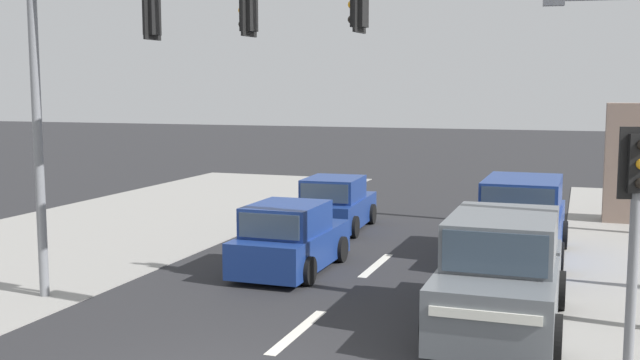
# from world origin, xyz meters

# --- Properties ---
(lane_dash_mid) EXTENTS (0.20, 2.40, 0.01)m
(lane_dash_mid) POSITION_xyz_m (0.00, 3.00, 0.00)
(lane_dash_mid) COLOR silver
(lane_dash_mid) RESTS_ON ground
(lane_dash_far) EXTENTS (0.20, 2.40, 0.01)m
(lane_dash_far) POSITION_xyz_m (0.00, 8.00, 0.00)
(lane_dash_far) COLOR silver
(lane_dash_far) RESTS_ON ground
(traffic_signal_mast) EXTENTS (6.86, 0.95, 6.00)m
(traffic_signal_mast) POSITION_xyz_m (-3.01, 3.11, 4.35)
(traffic_signal_mast) COLOR slate
(traffic_signal_mast) RESTS_ON ground
(pedestal_signal_right_kerb) EXTENTS (0.43, 0.31, 3.56)m
(pedestal_signal_right_kerb) POSITION_xyz_m (4.95, 1.10, 2.42)
(pedestal_signal_right_kerb) COLOR slate
(pedestal_signal_right_kerb) RESTS_ON ground
(hatchback_receding_far) EXTENTS (1.79, 3.65, 1.53)m
(hatchback_receding_far) POSITION_xyz_m (-1.66, 6.87, 0.70)
(hatchback_receding_far) COLOR navy
(hatchback_receding_far) RESTS_ON ground
(hatchback_kerbside_parked) EXTENTS (1.93, 3.72, 1.53)m
(hatchback_kerbside_parked) POSITION_xyz_m (-2.26, 11.90, 0.70)
(hatchback_kerbside_parked) COLOR navy
(hatchback_kerbside_parked) RESTS_ON ground
(suv_oncoming_near) EXTENTS (2.08, 4.55, 1.90)m
(suv_oncoming_near) POSITION_xyz_m (3.13, 4.39, 0.88)
(suv_oncoming_near) COLOR slate
(suv_oncoming_near) RESTS_ON ground
(suv_crossing_left) EXTENTS (2.09, 4.56, 1.90)m
(suv_crossing_left) POSITION_xyz_m (3.04, 9.93, 0.88)
(suv_crossing_left) COLOR navy
(suv_crossing_left) RESTS_ON ground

